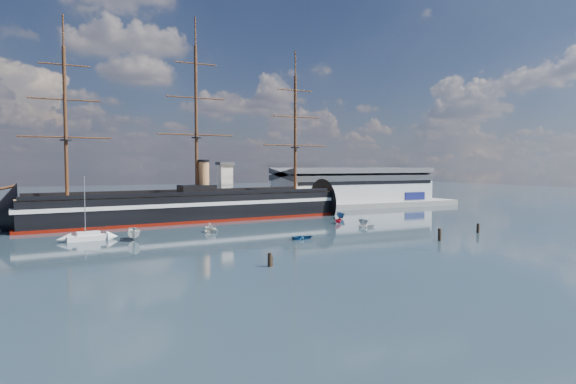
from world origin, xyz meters
name	(u,v)px	position (x,y,z in m)	size (l,w,h in m)	color
ground	(257,226)	(0.00, 40.00, 0.00)	(600.00, 600.00, 0.00)	#1F2B34
quay	(242,213)	(10.00, 76.00, 0.00)	(180.00, 18.00, 2.00)	slate
warehouse	(354,186)	(58.00, 80.00, 7.98)	(63.00, 21.00, 11.60)	#B7BABC
quay_tower	(225,184)	(3.00, 73.00, 9.75)	(5.00, 5.00, 15.00)	silver
warship	(184,207)	(-13.90, 60.00, 4.04)	(113.38, 22.11, 53.94)	black
sailboat	(88,237)	(-41.29, 33.36, 0.87)	(8.69, 3.20, 13.62)	silver
motorboat_a	(134,240)	(-32.56, 29.97, 0.00)	(7.68, 2.82, 3.07)	silver
motorboat_b	(303,239)	(-0.08, 14.71, 0.00)	(3.00, 1.20, 1.40)	navy
motorboat_c	(364,226)	(25.44, 28.11, 0.00)	(5.49, 2.01, 2.20)	gray
motorboat_d	(210,232)	(-14.60, 33.83, 0.00)	(6.85, 2.97, 2.51)	silver
motorboat_e	(367,227)	(24.22, 24.91, 0.00)	(2.68, 1.07, 1.25)	silver
motorboat_f	(341,219)	(29.51, 45.22, 0.00)	(5.68, 2.08, 2.27)	navy
motorboat_g	(338,224)	(21.92, 34.91, 0.00)	(4.02, 1.47, 1.61)	maroon
piling_near_left	(270,267)	(-18.16, -7.65, 0.00)	(0.64, 0.64, 2.86)	black
piling_near_right	(439,241)	(24.26, -0.35, 0.00)	(0.64, 0.64, 3.34)	black
piling_far_right	(478,233)	(41.12, 4.58, 0.00)	(0.64, 0.64, 2.92)	black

